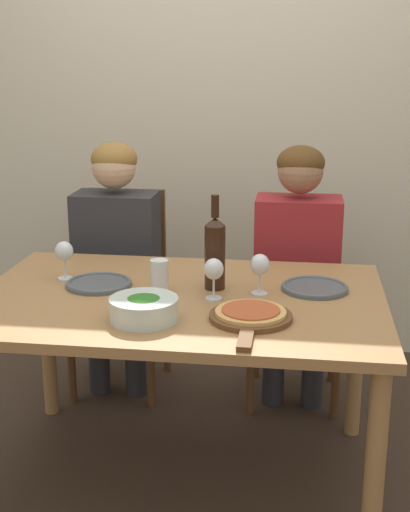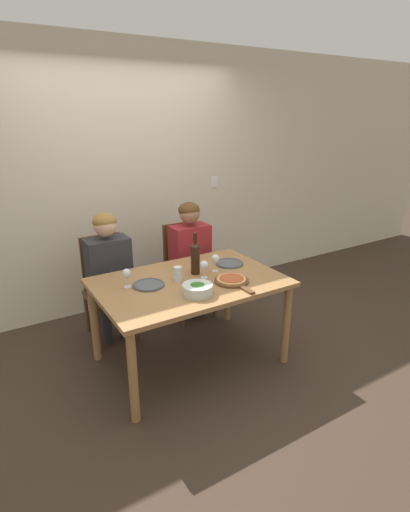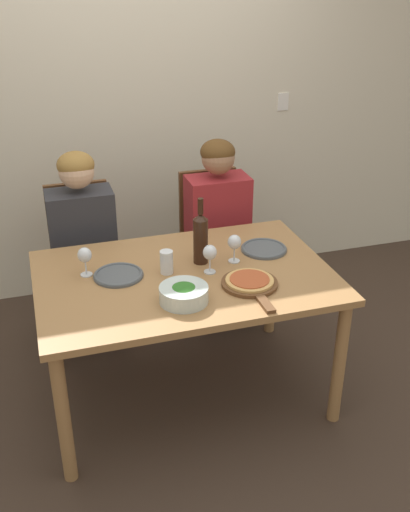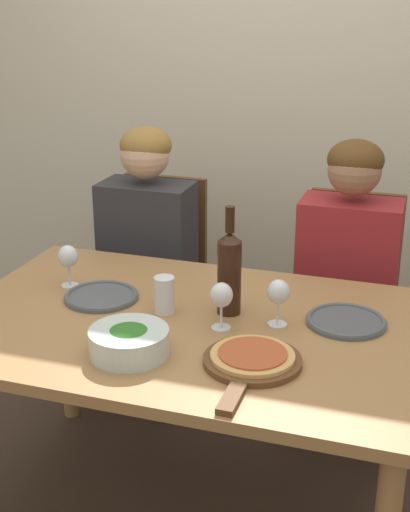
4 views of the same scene
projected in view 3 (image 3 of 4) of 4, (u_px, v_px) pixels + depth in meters
The scene contains 16 objects.
ground_plane at pixel (186, 391), 3.33m from camera, with size 40.00×40.00×0.00m, color #3D2D23.
back_wall at pixel (127, 96), 3.90m from camera, with size 10.00×0.06×2.70m.
dining_table at pixel (185, 289), 3.03m from camera, with size 1.47×0.99×0.74m.
chair_left at pixel (84, 258), 3.70m from camera, with size 0.42×0.42×0.95m.
chair_right at pixel (212, 241), 3.92m from camera, with size 0.42×0.42×0.95m.
person_woman at pixel (83, 233), 3.50m from camera, with size 0.47×0.51×1.20m.
person_man at pixel (218, 217), 3.72m from camera, with size 0.47×0.51×1.20m.
wine_bottle at pixel (201, 237), 3.05m from camera, with size 0.08×0.08×0.35m.
broccoli_bowl at pixel (184, 294), 2.74m from camera, with size 0.23×0.23×0.08m.
dinner_plate_left at pixel (118, 275), 2.97m from camera, with size 0.25×0.25×0.02m.
dinner_plate_right at pixel (264, 249), 3.24m from camera, with size 0.25×0.25×0.02m.
pizza_on_board at pixel (250, 283), 2.88m from camera, with size 0.27×0.41×0.04m.
wine_glass_left at pixel (85, 256), 2.94m from camera, with size 0.07×0.07×0.15m.
wine_glass_right at pixel (234, 243), 3.07m from camera, with size 0.07×0.07×0.15m.
wine_glass_centre at pixel (210, 254), 2.97m from camera, with size 0.07×0.07×0.15m.
water_tumbler at pixel (167, 262), 2.98m from camera, with size 0.07×0.07×0.12m.
Camera 3 is at (-0.68, -2.55, 2.17)m, focal length 42.00 mm.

